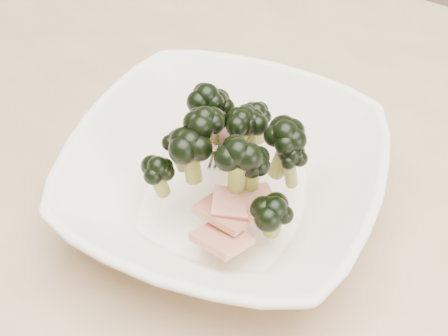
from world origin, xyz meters
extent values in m
cube|color=tan|center=(0.00, 0.00, 0.73)|extent=(1.20, 0.80, 0.04)
cylinder|color=tan|center=(-0.55, 0.35, 0.35)|extent=(0.06, 0.06, 0.71)
imported|color=white|center=(-0.08, -0.04, 0.78)|extent=(0.32, 0.32, 0.07)
cylinder|color=olive|center=(-0.12, 0.00, 0.81)|extent=(0.02, 0.03, 0.05)
ellipsoid|color=black|center=(-0.12, 0.00, 0.84)|extent=(0.04, 0.04, 0.03)
cylinder|color=olive|center=(-0.02, -0.02, 0.80)|extent=(0.01, 0.02, 0.04)
ellipsoid|color=black|center=(-0.02, -0.02, 0.83)|extent=(0.03, 0.03, 0.02)
cylinder|color=olive|center=(-0.02, -0.07, 0.79)|extent=(0.02, 0.02, 0.03)
ellipsoid|color=black|center=(-0.02, -0.07, 0.81)|extent=(0.04, 0.04, 0.03)
cylinder|color=olive|center=(-0.12, -0.08, 0.80)|extent=(0.02, 0.02, 0.03)
ellipsoid|color=black|center=(-0.12, -0.08, 0.82)|extent=(0.03, 0.03, 0.03)
cylinder|color=olive|center=(-0.06, -0.05, 0.82)|extent=(0.01, 0.02, 0.03)
ellipsoid|color=black|center=(-0.06, -0.05, 0.84)|extent=(0.03, 0.03, 0.02)
cylinder|color=olive|center=(-0.11, -0.02, 0.81)|extent=(0.02, 0.02, 0.03)
ellipsoid|color=black|center=(-0.11, -0.02, 0.83)|extent=(0.03, 0.03, 0.02)
cylinder|color=olive|center=(-0.10, -0.04, 0.83)|extent=(0.02, 0.02, 0.04)
ellipsoid|color=black|center=(-0.10, -0.04, 0.85)|extent=(0.04, 0.04, 0.03)
cylinder|color=olive|center=(-0.10, -0.07, 0.82)|extent=(0.02, 0.02, 0.04)
ellipsoid|color=black|center=(-0.10, -0.07, 0.85)|extent=(0.04, 0.04, 0.03)
cylinder|color=olive|center=(-0.05, -0.07, 0.83)|extent=(0.02, 0.03, 0.05)
ellipsoid|color=black|center=(-0.05, -0.07, 0.86)|extent=(0.04, 0.04, 0.03)
cylinder|color=olive|center=(-0.08, 0.00, 0.81)|extent=(0.02, 0.01, 0.03)
ellipsoid|color=black|center=(-0.08, 0.00, 0.83)|extent=(0.03, 0.03, 0.03)
cylinder|color=olive|center=(-0.07, 0.00, 0.81)|extent=(0.02, 0.02, 0.03)
ellipsoid|color=black|center=(-0.07, 0.00, 0.83)|extent=(0.03, 0.03, 0.02)
cylinder|color=olive|center=(-0.08, -0.01, 0.82)|extent=(0.02, 0.02, 0.03)
ellipsoid|color=black|center=(-0.08, -0.01, 0.84)|extent=(0.03, 0.03, 0.02)
cylinder|color=olive|center=(-0.12, -0.06, 0.81)|extent=(0.02, 0.02, 0.04)
ellipsoid|color=black|center=(-0.12, -0.06, 0.83)|extent=(0.03, 0.03, 0.02)
cylinder|color=olive|center=(-0.08, 0.02, 0.79)|extent=(0.02, 0.02, 0.04)
ellipsoid|color=black|center=(-0.08, 0.02, 0.82)|extent=(0.03, 0.03, 0.03)
cylinder|color=olive|center=(-0.04, -0.01, 0.81)|extent=(0.03, 0.02, 0.05)
ellipsoid|color=black|center=(-0.04, -0.01, 0.84)|extent=(0.04, 0.04, 0.03)
cylinder|color=olive|center=(-0.12, 0.01, 0.80)|extent=(0.02, 0.02, 0.04)
ellipsoid|color=black|center=(-0.12, 0.01, 0.82)|extent=(0.04, 0.04, 0.03)
cylinder|color=olive|center=(-0.05, -0.05, 0.82)|extent=(0.02, 0.02, 0.04)
ellipsoid|color=black|center=(-0.05, -0.05, 0.84)|extent=(0.04, 0.04, 0.03)
cube|color=#9A3121|center=(-0.09, 0.00, 0.79)|extent=(0.05, 0.05, 0.02)
cube|color=#9A3121|center=(-0.03, -0.06, 0.80)|extent=(0.05, 0.05, 0.02)
cube|color=#9A3121|center=(-0.11, -0.01, 0.80)|extent=(0.04, 0.04, 0.01)
cube|color=#9A3121|center=(-0.06, -0.08, 0.79)|extent=(0.05, 0.04, 0.02)
cube|color=#9A3121|center=(-0.05, -0.10, 0.79)|extent=(0.05, 0.05, 0.02)
cube|color=#9A3121|center=(-0.05, -0.07, 0.80)|extent=(0.05, 0.04, 0.01)
camera|label=1|loc=(0.11, -0.37, 1.22)|focal=50.00mm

